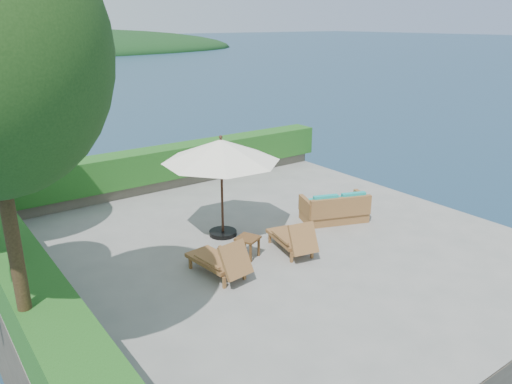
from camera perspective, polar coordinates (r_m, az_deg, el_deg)
ground at (r=12.56m, az=1.05°, el=-5.97°), size 12.00×12.00×0.00m
foundation at (r=13.29m, az=1.01°, el=-12.04°), size 12.00×12.00×3.00m
ocean at (r=14.10m, az=0.97°, el=-17.10°), size 600.00×600.00×0.00m
offshore_island at (r=152.66m, az=-24.80°, el=14.24°), size 126.00×57.60×12.60m
planter_wall_far at (r=16.99m, az=-10.41°, el=1.14°), size 12.00×0.60×0.36m
planter_wall_left at (r=10.49m, az=-24.76°, el=-12.18°), size 0.60×12.00×0.36m
hedge_far at (r=16.80m, az=-10.55°, el=3.31°), size 12.40×0.90×1.00m
hedge_left at (r=10.18m, az=-25.28°, el=-8.93°), size 0.90×12.40×1.00m
patio_umbrella at (r=12.37m, az=-4.02°, el=4.63°), size 3.73×3.73×2.66m
lounge_left at (r=10.93m, az=-4.05°, el=-7.78°), size 0.84×1.68×0.93m
lounge_right at (r=12.00m, az=4.27°, el=-5.28°), size 0.96×1.67×0.91m
side_table at (r=11.72m, az=-0.96°, el=-5.61°), size 0.64×0.64×0.52m
wicker_loveseat at (r=14.01m, az=9.02°, el=-1.99°), size 1.99×1.48×0.88m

